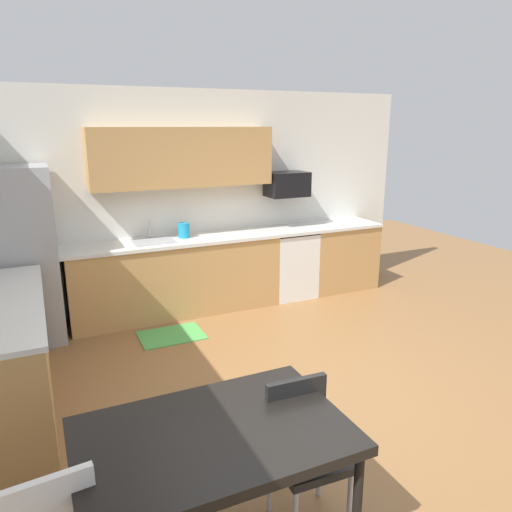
{
  "coord_description": "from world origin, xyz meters",
  "views": [
    {
      "loc": [
        -1.95,
        -3.23,
        2.27
      ],
      "look_at": [
        0.0,
        1.0,
        1.0
      ],
      "focal_mm": 33.8,
      "sensor_mm": 36.0,
      "label": 1
    }
  ],
  "objects": [
    {
      "name": "ground_plane",
      "position": [
        0.0,
        0.0,
        0.0
      ],
      "size": [
        12.0,
        12.0,
        0.0
      ],
      "primitive_type": "plane",
      "color": "olive"
    },
    {
      "name": "wall_back",
      "position": [
        0.0,
        2.65,
        1.35
      ],
      "size": [
        5.8,
        0.1,
        2.7
      ],
      "primitive_type": "cube",
      "color": "silver",
      "rests_on": "ground"
    },
    {
      "name": "cabinet_run_back",
      "position": [
        -0.48,
        2.3,
        0.45
      ],
      "size": [
        2.55,
        0.6,
        0.9
      ],
      "primitive_type": "cube",
      "color": "tan",
      "rests_on": "ground"
    },
    {
      "name": "cabinet_run_back_right",
      "position": [
        1.9,
        2.3,
        0.45
      ],
      "size": [
        1.0,
        0.6,
        0.9
      ],
      "primitive_type": "cube",
      "color": "tan",
      "rests_on": "ground"
    },
    {
      "name": "cabinet_run_left",
      "position": [
        -2.3,
        0.8,
        0.45
      ],
      "size": [
        0.6,
        2.0,
        0.9
      ],
      "primitive_type": "cube",
      "color": "tan",
      "rests_on": "ground"
    },
    {
      "name": "countertop_back",
      "position": [
        0.0,
        2.3,
        0.92
      ],
      "size": [
        4.8,
        0.64,
        0.04
      ],
      "primitive_type": "cube",
      "color": "silver",
      "rests_on": "cabinet_run_back"
    },
    {
      "name": "upper_cabinets_back",
      "position": [
        -0.3,
        2.43,
        1.9
      ],
      "size": [
        2.2,
        0.34,
        0.7
      ],
      "primitive_type": "cube",
      "color": "tan"
    },
    {
      "name": "refrigerator",
      "position": [
        -2.18,
        2.22,
        0.94
      ],
      "size": [
        0.76,
        0.7,
        1.88
      ],
      "primitive_type": "cube",
      "color": "#9EA0A5",
      "rests_on": "ground"
    },
    {
      "name": "oven_range",
      "position": [
        1.1,
        2.3,
        0.46
      ],
      "size": [
        0.6,
        0.6,
        0.91
      ],
      "color": "white",
      "rests_on": "ground"
    },
    {
      "name": "microwave",
      "position": [
        1.1,
        2.4,
        1.51
      ],
      "size": [
        0.54,
        0.36,
        0.32
      ],
      "primitive_type": "cube",
      "color": "black"
    },
    {
      "name": "sink_basin",
      "position": [
        -0.74,
        2.3,
        0.88
      ],
      "size": [
        0.48,
        0.4,
        0.14
      ],
      "primitive_type": "cube",
      "color": "#A5A8AD",
      "rests_on": "countertop_back"
    },
    {
      "name": "sink_faucet",
      "position": [
        -0.74,
        2.48,
        1.04
      ],
      "size": [
        0.02,
        0.02,
        0.24
      ],
      "primitive_type": "cylinder",
      "color": "#B2B5BA",
      "rests_on": "countertop_back"
    },
    {
      "name": "dining_table",
      "position": [
        -1.25,
        -1.19,
        0.69
      ],
      "size": [
        1.4,
        0.9,
        0.75
      ],
      "color": "black",
      "rests_on": "ground"
    },
    {
      "name": "chair_near_table",
      "position": [
        -0.7,
        -1.17,
        0.5
      ],
      "size": [
        0.42,
        0.42,
        0.85
      ],
      "color": "black",
      "rests_on": "ground"
    },
    {
      "name": "floor_mat",
      "position": [
        -0.74,
        1.65,
        0.01
      ],
      "size": [
        0.7,
        0.5,
        0.01
      ],
      "primitive_type": "cube",
      "color": "#4CA54C",
      "rests_on": "ground"
    },
    {
      "name": "kettle",
      "position": [
        -0.35,
        2.35,
        1.02
      ],
      "size": [
        0.14,
        0.14,
        0.2
      ],
      "primitive_type": "cylinder",
      "color": "#198CBF",
      "rests_on": "countertop_back"
    }
  ]
}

